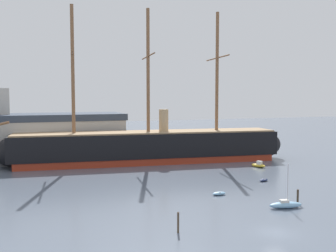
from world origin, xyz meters
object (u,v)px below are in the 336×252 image
(mooring_piling_nearest, at_px, (298,197))
(sailboat_foreground_right, at_px, (286,204))
(dinghy_near_centre, at_px, (219,193))
(dinghy_mid_right, at_px, (264,180))
(motorboat_alongside_stern, at_px, (259,165))
(dockside_warehouse_left, at_px, (32,137))
(motorboat_far_right, at_px, (256,153))
(tall_ship, at_px, (148,146))
(mooring_piling_left_pair, at_px, (178,222))

(mooring_piling_nearest, bearing_deg, sailboat_foreground_right, -159.95)
(sailboat_foreground_right, height_order, dinghy_near_centre, sailboat_foreground_right)
(dinghy_near_centre, height_order, dinghy_mid_right, dinghy_near_centre)
(motorboat_alongside_stern, bearing_deg, dinghy_near_centre, -136.93)
(sailboat_foreground_right, relative_size, dockside_warehouse_left, 0.13)
(motorboat_far_right, relative_size, mooring_piling_nearest, 2.15)
(dinghy_mid_right, bearing_deg, sailboat_foreground_right, -114.75)
(mooring_piling_nearest, bearing_deg, motorboat_alongside_stern, 66.79)
(dinghy_near_centre, distance_m, motorboat_alongside_stern, 26.96)
(tall_ship, distance_m, dinghy_mid_right, 30.24)
(motorboat_alongside_stern, relative_size, mooring_piling_nearest, 1.68)
(dinghy_near_centre, xyz_separation_m, motorboat_far_right, (28.99, 33.49, 0.37))
(dinghy_near_centre, distance_m, mooring_piling_left_pair, 18.33)
(motorboat_far_right, xyz_separation_m, mooring_piling_nearest, (-20.88, -42.09, 0.43))
(motorboat_alongside_stern, relative_size, mooring_piling_left_pair, 1.51)
(mooring_piling_nearest, height_order, mooring_piling_left_pair, mooring_piling_left_pair)
(dinghy_near_centre, xyz_separation_m, mooring_piling_nearest, (8.11, -8.61, 0.80))
(sailboat_foreground_right, relative_size, dinghy_near_centre, 2.71)
(dinghy_near_centre, relative_size, motorboat_far_right, 0.50)
(dinghy_near_centre, bearing_deg, mooring_piling_left_pair, -132.98)
(sailboat_foreground_right, height_order, dinghy_mid_right, sailboat_foreground_right)
(sailboat_foreground_right, height_order, motorboat_alongside_stern, sailboat_foreground_right)
(tall_ship, relative_size, motorboat_far_right, 16.08)
(tall_ship, xyz_separation_m, dinghy_mid_right, (13.31, -26.91, -3.63))
(dinghy_mid_right, bearing_deg, dinghy_near_centre, -154.46)
(motorboat_alongside_stern, bearing_deg, dinghy_mid_right, -120.35)
(sailboat_foreground_right, distance_m, motorboat_alongside_stern, 31.60)
(dinghy_near_centre, bearing_deg, dockside_warehouse_left, 118.87)
(dinghy_mid_right, height_order, motorboat_alongside_stern, motorboat_alongside_stern)
(dinghy_mid_right, relative_size, motorboat_alongside_stern, 0.59)
(tall_ship, xyz_separation_m, dinghy_near_centre, (0.94, -32.83, -3.60))
(dinghy_near_centre, bearing_deg, motorboat_alongside_stern, 43.07)
(tall_ship, relative_size, motorboat_alongside_stern, 20.51)
(sailboat_foreground_right, bearing_deg, tall_ship, 98.20)
(tall_ship, bearing_deg, dockside_warehouse_left, 150.10)
(dockside_warehouse_left, bearing_deg, tall_ship, -29.90)
(motorboat_alongside_stern, xyz_separation_m, mooring_piling_left_pair, (-32.17, -31.80, 0.70))
(mooring_piling_nearest, xyz_separation_m, mooring_piling_left_pair, (-20.59, -4.79, 0.12))
(tall_ship, bearing_deg, mooring_piling_left_pair, -104.03)
(dinghy_mid_right, relative_size, dockside_warehouse_left, 0.04)
(tall_ship, bearing_deg, mooring_piling_nearest, -77.69)
(dinghy_near_centre, bearing_deg, motorboat_far_right, 49.12)
(dinghy_mid_right, height_order, mooring_piling_left_pair, mooring_piling_left_pair)
(tall_ship, xyz_separation_m, mooring_piling_left_pair, (-11.55, -46.22, -2.68))
(tall_ship, relative_size, dinghy_mid_right, 34.57)
(mooring_piling_nearest, xyz_separation_m, dockside_warehouse_left, (-34.18, 55.89, 4.52))
(dinghy_mid_right, xyz_separation_m, motorboat_far_right, (16.61, 27.57, 0.40))
(tall_ship, xyz_separation_m, dockside_warehouse_left, (-25.14, 14.46, 1.72))
(dinghy_near_centre, distance_m, motorboat_far_right, 44.29)
(dinghy_near_centre, xyz_separation_m, mooring_piling_left_pair, (-12.48, -13.40, 0.92))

